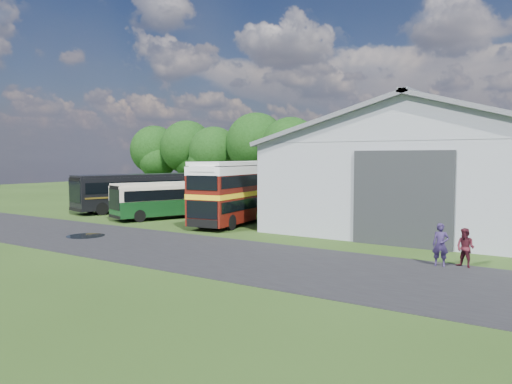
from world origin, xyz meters
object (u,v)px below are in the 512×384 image
Objects in this scene: bus_maroon_double at (240,192)px; bus_dark_single at (140,191)px; storage_shed at (455,164)px; visitor_a at (441,245)px; visitor_b at (465,248)px; bus_green_single at (177,199)px.

bus_maroon_double reaches higher than bus_dark_single.
bus_dark_single is at bearing -163.57° from storage_shed.
storage_shed reaches higher than visitor_a.
bus_maroon_double is at bearing 143.33° from visitor_a.
bus_maroon_double reaches higher than visitor_b.
bus_dark_single is (-11.99, 1.80, -0.48)m from bus_maroon_double.
bus_green_single reaches higher than visitor_a.
bus_green_single is 0.97× the size of bus_maroon_double.
storage_shed reaches higher than bus_dark_single.
bus_dark_single is 6.43× the size of visitor_a.
visitor_a is at bearing -142.19° from visitor_b.
storage_shed reaches higher than visitor_b.
visitor_a is at bearing 2.47° from bus_green_single.
bus_maroon_double is (5.93, 0.13, 0.72)m from bus_green_single.
bus_green_single is at bearing -153.55° from storage_shed.
visitor_a is at bearing -79.66° from storage_shed.
bus_dark_single reaches higher than visitor_a.
bus_maroon_double is at bearing 177.40° from visitor_b.
bus_maroon_double is at bearing 6.63° from bus_dark_single.
storage_shed is 25.60m from bus_dark_single.
bus_maroon_double is 17.56m from visitor_b.
visitor_b is at bearing 3.90° from bus_green_single.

